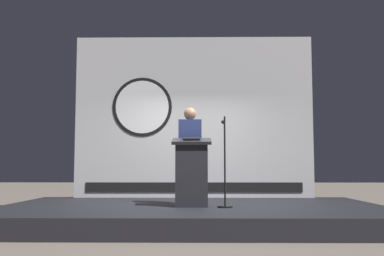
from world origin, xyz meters
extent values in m
plane|color=#6B6056|center=(0.00, 0.00, 0.00)|extent=(40.00, 40.00, 0.00)
cube|color=black|center=(0.00, 0.00, 0.15)|extent=(6.40, 4.00, 0.30)
cube|color=silver|center=(0.00, 1.85, 2.02)|extent=(5.06, 0.10, 3.44)
cylinder|color=black|center=(-1.10, 1.80, 2.22)|extent=(1.27, 0.02, 1.27)
cylinder|color=white|center=(-1.10, 1.79, 2.22)|extent=(1.13, 0.02, 1.13)
cube|color=black|center=(0.00, 1.79, 0.52)|extent=(4.55, 0.02, 0.20)
cube|color=#26262B|center=(-0.01, -0.31, 0.82)|extent=(0.52, 0.40, 1.03)
cube|color=#26262B|center=(-0.01, -0.31, 1.36)|extent=(0.64, 0.50, 0.14)
cube|color=black|center=(-0.01, -0.33, 1.41)|extent=(0.28, 0.20, 0.06)
cylinder|color=black|center=(-0.05, 0.17, 0.71)|extent=(0.26, 0.26, 0.82)
cube|color=navy|center=(-0.05, 0.17, 1.44)|extent=(0.40, 0.24, 0.64)
sphere|color=#997051|center=(-0.05, 0.17, 1.88)|extent=(0.22, 0.22, 0.22)
cylinder|color=black|center=(0.52, -0.46, 0.31)|extent=(0.24, 0.24, 0.02)
cylinder|color=black|center=(0.52, -0.46, 1.03)|extent=(0.03, 0.03, 1.46)
cylinder|color=black|center=(0.52, -0.26, 1.71)|extent=(0.02, 0.40, 0.02)
sphere|color=#262626|center=(0.52, -0.06, 1.71)|extent=(0.07, 0.07, 0.07)
camera|label=1|loc=(0.09, -7.67, 0.94)|focal=41.93mm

